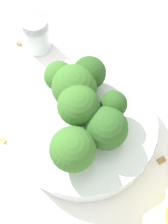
# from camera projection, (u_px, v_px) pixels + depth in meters

# --- Properties ---
(ground_plane) EXTENTS (3.00, 3.00, 0.00)m
(ground_plane) POSITION_uv_depth(u_px,v_px,m) (84.00, 133.00, 0.50)
(ground_plane) COLOR white
(bowl) EXTENTS (0.18, 0.18, 0.04)m
(bowl) POSITION_uv_depth(u_px,v_px,m) (84.00, 128.00, 0.48)
(bowl) COLOR silver
(bowl) RESTS_ON ground_plane
(broccoli_floret_0) EXTENTS (0.04, 0.04, 0.05)m
(broccoli_floret_0) POSITION_uv_depth(u_px,v_px,m) (89.00, 73.00, 0.45)
(broccoli_floret_0) COLOR #7A9E5B
(broccoli_floret_0) RESTS_ON bowl
(broccoli_floret_1) EXTENTS (0.05, 0.05, 0.06)m
(broccoli_floret_1) POSITION_uv_depth(u_px,v_px,m) (76.00, 109.00, 0.43)
(broccoli_floret_1) COLOR #7A9E5B
(broccoli_floret_1) RESTS_ON bowl
(broccoli_floret_2) EXTENTS (0.05, 0.05, 0.05)m
(broccoli_floret_2) POSITION_uv_depth(u_px,v_px,m) (108.00, 126.00, 0.43)
(broccoli_floret_2) COLOR #84AD66
(broccoli_floret_2) RESTS_ON bowl
(broccoli_floret_3) EXTENTS (0.04, 0.04, 0.04)m
(broccoli_floret_3) POSITION_uv_depth(u_px,v_px,m) (59.00, 77.00, 0.46)
(broccoli_floret_3) COLOR #8EB770
(broccoli_floret_3) RESTS_ON bowl
(broccoli_floret_4) EXTENTS (0.03, 0.03, 0.05)m
(broccoli_floret_4) POSITION_uv_depth(u_px,v_px,m) (113.00, 105.00, 0.44)
(broccoli_floret_4) COLOR #8EB770
(broccoli_floret_4) RESTS_ON bowl
(broccoli_floret_5) EXTENTS (0.05, 0.05, 0.06)m
(broccoli_floret_5) POSITION_uv_depth(u_px,v_px,m) (74.00, 87.00, 0.44)
(broccoli_floret_5) COLOR #8EB770
(broccoli_floret_5) RESTS_ON bowl
(broccoli_floret_6) EXTENTS (0.05, 0.05, 0.06)m
(broccoli_floret_6) POSITION_uv_depth(u_px,v_px,m) (73.00, 150.00, 0.41)
(broccoli_floret_6) COLOR #7A9E5B
(broccoli_floret_6) RESTS_ON bowl
(pepper_shaker) EXTENTS (0.04, 0.04, 0.07)m
(pepper_shaker) POSITION_uv_depth(u_px,v_px,m) (37.00, 34.00, 0.52)
(pepper_shaker) COLOR #B2B7BC
(pepper_shaker) RESTS_ON ground_plane
(almond_crumb_0) EXTENTS (0.01, 0.01, 0.01)m
(almond_crumb_0) POSITION_uv_depth(u_px,v_px,m) (19.00, 43.00, 0.55)
(almond_crumb_0) COLOR olive
(almond_crumb_0) RESTS_ON ground_plane
(almond_crumb_1) EXTENTS (0.01, 0.01, 0.01)m
(almond_crumb_1) POSITION_uv_depth(u_px,v_px,m) (162.00, 160.00, 0.48)
(almond_crumb_1) COLOR olive
(almond_crumb_1) RESTS_ON ground_plane
(almond_crumb_2) EXTENTS (0.01, 0.01, 0.01)m
(almond_crumb_2) POSITION_uv_depth(u_px,v_px,m) (3.00, 139.00, 0.49)
(almond_crumb_2) COLOR #AD7F4C
(almond_crumb_2) RESTS_ON ground_plane
(almond_crumb_3) EXTENTS (0.01, 0.01, 0.01)m
(almond_crumb_3) POSITION_uv_depth(u_px,v_px,m) (131.00, 76.00, 0.53)
(almond_crumb_3) COLOR olive
(almond_crumb_3) RESTS_ON ground_plane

